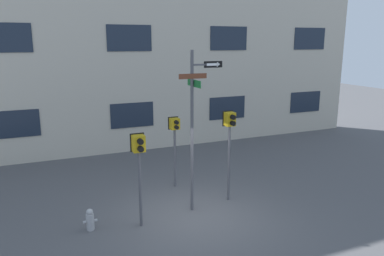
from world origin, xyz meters
name	(u,v)px	position (x,y,z in m)	size (l,w,h in m)	color
ground_plane	(195,216)	(0.00, 0.00, 0.00)	(60.00, 60.00, 0.00)	#515154
street_sign_pole	(194,120)	(0.16, 0.40, 2.73)	(1.32, 0.89, 4.67)	#4C4C51
pedestrian_signal_left	(139,154)	(-1.57, 0.04, 2.03)	(0.38, 0.40, 2.56)	#4C4C51
pedestrian_signal_right	(230,132)	(1.42, 0.63, 2.21)	(0.35, 0.40, 2.84)	#4C4C51
pedestrian_signal_across	(175,133)	(0.27, 2.33, 1.90)	(0.36, 0.40, 2.43)	#4C4C51
fire_hydrant	(90,220)	(-2.87, 0.34, 0.29)	(0.37, 0.21, 0.60)	#A5A5A8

